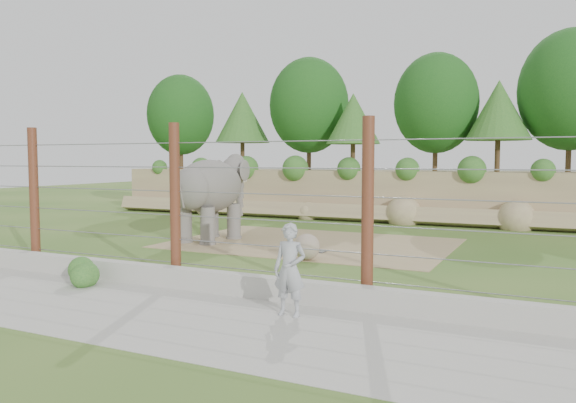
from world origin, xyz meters
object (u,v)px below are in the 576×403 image
at_px(barrier_fence, 175,203).
at_px(elephant, 210,199).
at_px(zookeeper, 290,270).
at_px(stone_ball, 307,247).

bearing_deg(barrier_fence, elephant, 116.88).
bearing_deg(zookeeper, stone_ball, 109.67).
bearing_deg(zookeeper, elephant, 131.08).
xyz_separation_m(elephant, stone_ball, (5.00, -2.21, -1.19)).
relative_size(barrier_fence, zookeeper, 11.01).
height_order(barrier_fence, zookeeper, barrier_fence).
relative_size(elephant, zookeeper, 2.16).
height_order(stone_ball, barrier_fence, barrier_fence).
distance_m(elephant, stone_ball, 5.59).
distance_m(stone_ball, barrier_fence, 4.81).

